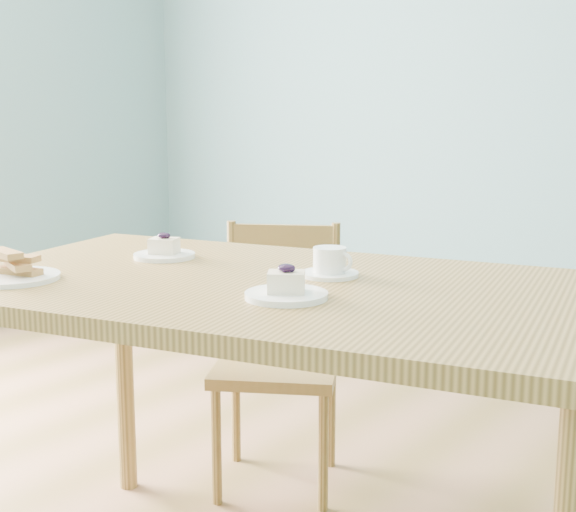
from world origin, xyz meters
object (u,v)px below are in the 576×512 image
at_px(cheesecake_plate_near, 286,290).
at_px(cheesecake_plate_far, 164,251).
at_px(biscotti_plate, 13,271).
at_px(coffee_cup, 330,264).
at_px(dining_table, 273,316).
at_px(dining_chair, 278,354).

height_order(cheesecake_plate_near, cheesecake_plate_far, cheesecake_plate_near).
bearing_deg(biscotti_plate, coffee_cup, 41.69).
bearing_deg(cheesecake_plate_far, dining_table, -6.37).
bearing_deg(biscotti_plate, dining_chair, 86.21).
xyz_separation_m(coffee_cup, biscotti_plate, (-0.55, -0.49, -0.01)).
height_order(cheesecake_plate_far, coffee_cup, same).
bearing_deg(dining_table, dining_chair, 114.08).
bearing_deg(dining_chair, dining_table, -82.79).
height_order(cheesecake_plate_near, coffee_cup, cheesecake_plate_near).
bearing_deg(coffee_cup, dining_chair, 137.22).
relative_size(dining_table, cheesecake_plate_far, 10.43).
bearing_deg(cheesecake_plate_near, coffee_cup, 103.91).
bearing_deg(cheesecake_plate_far, dining_chair, 91.32).
bearing_deg(dining_table, cheesecake_plate_far, 159.28).
bearing_deg(cheesecake_plate_far, coffee_cup, 9.88).
relative_size(dining_table, coffee_cup, 12.28).
bearing_deg(cheesecake_plate_far, cheesecake_plate_near, -16.08).
bearing_deg(cheesecake_plate_near, dining_table, 139.11).
height_order(dining_table, cheesecake_plate_far, cheesecake_plate_far).
height_order(coffee_cup, biscotti_plate, same).
distance_m(cheesecake_plate_far, biscotti_plate, 0.41).
relative_size(cheesecake_plate_near, biscotti_plate, 0.82).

